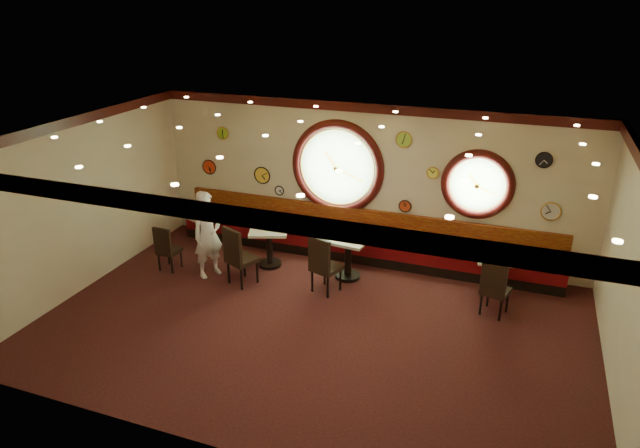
{
  "coord_description": "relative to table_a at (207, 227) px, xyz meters",
  "views": [
    {
      "loc": [
        2.95,
        -7.65,
        5.22
      ],
      "look_at": [
        -0.17,
        0.8,
        1.5
      ],
      "focal_mm": 32.0,
      "sensor_mm": 36.0,
      "label": 1
    }
  ],
  "objects": [
    {
      "name": "molding_front",
      "position": [
        3.29,
        -5.13,
        2.67
      ],
      "size": [
        9.0,
        0.1,
        0.18
      ],
      "primitive_type": "cube",
      "color": "#360B09",
      "rests_on": "wall_back"
    },
    {
      "name": "table_b",
      "position": [
        1.67,
        -0.4,
        0.07
      ],
      "size": [
        0.95,
        0.95,
        0.82
      ],
      "color": "black",
      "rests_on": "floor"
    },
    {
      "name": "wall_clock_3",
      "position": [
        0.99,
        0.78,
        1.06
      ],
      "size": [
        0.36,
        0.03,
        0.36
      ],
      "primitive_type": "cylinder",
      "rotation": [
        1.57,
        0.0,
        0.0
      ],
      "color": "yellow",
      "rests_on": "wall_back"
    },
    {
      "name": "banquette_base",
      "position": [
        3.29,
        0.54,
        -0.34
      ],
      "size": [
        8.0,
        0.55,
        0.2
      ],
      "primitive_type": "cube",
      "color": "black",
      "rests_on": "floor"
    },
    {
      "name": "wall_back",
      "position": [
        3.29,
        0.82,
        1.16
      ],
      "size": [
        9.0,
        0.02,
        3.2
      ],
      "primitive_type": "cube",
      "color": "beige",
      "rests_on": "floor"
    },
    {
      "name": "porthole_left_frame",
      "position": [
        2.69,
        0.8,
        1.41
      ],
      "size": [
        1.98,
        0.18,
        1.98
      ],
      "primitive_type": "torus",
      "rotation": [
        1.57,
        0.0,
        0.0
      ],
      "color": "#360B09",
      "rests_on": "wall_back"
    },
    {
      "name": "wall_clock_6",
      "position": [
        4.04,
        0.78,
        2.11
      ],
      "size": [
        0.3,
        0.03,
        0.3
      ],
      "primitive_type": "cylinder",
      "rotation": [
        1.57,
        0.0,
        0.0
      ],
      "color": "#8FBE3B",
      "rests_on": "wall_back"
    },
    {
      "name": "waiter",
      "position": [
        0.74,
        -1.17,
        0.42
      ],
      "size": [
        0.66,
        0.75,
        1.72
      ],
      "primitive_type": "imported",
      "rotation": [
        0.0,
        0.0,
        1.1
      ],
      "color": "white",
      "rests_on": "floor"
    },
    {
      "name": "ceiling",
      "position": [
        3.29,
        -2.18,
        2.76
      ],
      "size": [
        9.0,
        6.0,
        0.02
      ],
      "primitive_type": "cube",
      "color": "gold",
      "rests_on": "wall_back"
    },
    {
      "name": "wall_right",
      "position": [
        7.79,
        -2.18,
        1.16
      ],
      "size": [
        0.02,
        6.0,
        3.2
      ],
      "primitive_type": "cube",
      "color": "beige",
      "rests_on": "floor"
    },
    {
      "name": "molding_back",
      "position": [
        3.29,
        0.77,
        2.67
      ],
      "size": [
        9.0,
        0.1,
        0.18
      ],
      "primitive_type": "cube",
      "color": "#360B09",
      "rests_on": "wall_back"
    },
    {
      "name": "wall_left",
      "position": [
        -1.21,
        -2.18,
        1.16
      ],
      "size": [
        0.02,
        6.0,
        3.2
      ],
      "primitive_type": "cube",
      "color": "beige",
      "rests_on": "floor"
    },
    {
      "name": "table_a",
      "position": [
        0.0,
        0.0,
        0.0
      ],
      "size": [
        0.82,
        0.82,
        0.7
      ],
      "color": "black",
      "rests_on": "floor"
    },
    {
      "name": "table_d",
      "position": [
        5.99,
        0.02,
        0.02
      ],
      "size": [
        0.78,
        0.78,
        0.73
      ],
      "color": "black",
      "rests_on": "floor"
    },
    {
      "name": "condiment_c_pepper",
      "position": [
        3.37,
        -0.33,
        0.48
      ],
      "size": [
        0.04,
        0.04,
        0.11
      ],
      "primitive_type": "cylinder",
      "color": "silver",
      "rests_on": "table_c"
    },
    {
      "name": "wall_clock_0",
      "position": [
        0.09,
        0.78,
        1.91
      ],
      "size": [
        0.26,
        0.03,
        0.26
      ],
      "primitive_type": "cylinder",
      "rotation": [
        1.57,
        0.0,
        0.0
      ],
      "color": "#8EBD25",
      "rests_on": "wall_back"
    },
    {
      "name": "wall_clock_4",
      "position": [
        4.14,
        0.78,
        0.76
      ],
      "size": [
        0.24,
        0.03,
        0.24
      ],
      "primitive_type": "cylinder",
      "rotation": [
        1.57,
        0.0,
        0.0
      ],
      "color": "red",
      "rests_on": "wall_back"
    },
    {
      "name": "condiment_b_bottle",
      "position": [
        1.83,
        -0.3,
        0.45
      ],
      "size": [
        0.04,
        0.04,
        0.14
      ],
      "primitive_type": "cylinder",
      "color": "gold",
      "rests_on": "table_b"
    },
    {
      "name": "wall_clock_8",
      "position": [
        6.59,
        0.78,
        1.96
      ],
      "size": [
        0.28,
        0.03,
        0.28
      ],
      "primitive_type": "cylinder",
      "rotation": [
        1.57,
        0.0,
        0.0
      ],
      "color": "black",
      "rests_on": "wall_back"
    },
    {
      "name": "wall_clock_2",
      "position": [
        6.84,
        0.78,
        1.01
      ],
      "size": [
        0.34,
        0.03,
        0.34
      ],
      "primitive_type": "cylinder",
      "rotation": [
        1.57,
        0.0,
        0.0
      ],
      "color": "silver",
      "rests_on": "wall_back"
    },
    {
      "name": "porthole_left_glass",
      "position": [
        2.69,
        0.81,
        1.41
      ],
      "size": [
        1.66,
        0.02,
        1.66
      ],
      "primitive_type": "cylinder",
      "rotation": [
        1.57,
        0.0,
        0.0
      ],
      "color": "#87BD71",
      "rests_on": "wall_back"
    },
    {
      "name": "condiment_a_pepper",
      "position": [
        -0.03,
        -0.02,
        0.3
      ],
      "size": [
        0.03,
        0.03,
        0.09
      ],
      "primitive_type": "cylinder",
      "color": "silver",
      "rests_on": "table_a"
    },
    {
      "name": "condiment_a_bottle",
      "position": [
        0.09,
        0.1,
        0.35
      ],
      "size": [
        0.06,
        0.06,
        0.18
      ],
      "primitive_type": "cylinder",
      "color": "yellow",
      "rests_on": "table_a"
    },
    {
      "name": "condiment_d_bottle",
      "position": [
        6.04,
        0.11,
        0.36
      ],
      "size": [
        0.05,
        0.05,
        0.15
      ],
      "primitive_type": "cylinder",
      "color": "gold",
      "rests_on": "table_d"
    },
    {
      "name": "banquette_seat",
      "position": [
        3.29,
        0.54,
        -0.09
      ],
      "size": [
        8.0,
        0.55,
        0.3
      ],
      "primitive_type": "cube",
      "color": "#58070C",
      "rests_on": "banquette_base"
    },
    {
      "name": "condiment_d_salt",
      "position": [
        5.96,
        0.04,
        0.33
      ],
      "size": [
        0.03,
        0.03,
        0.09
      ],
      "primitive_type": "cylinder",
      "color": "silver",
      "rests_on": "table_d"
    },
    {
      "name": "condiment_b_pepper",
      "position": [
        1.65,
        -0.47,
        0.42
      ],
      "size": [
        0.03,
        0.03,
        0.09
      ],
      "primitive_type": "cylinder",
      "color": "silver",
      "rests_on": "table_b"
    },
    {
      "name": "banquette_back",
      "position": [
        3.29,
        0.76,
        0.31
      ],
      "size": [
        8.0,
        0.1,
        0.55
      ],
      "primitive_type": "cube",
      "color": "#5F0A07",
      "rests_on": "wall_back"
    },
    {
      "name": "wall_clock_5",
      "position": [
        1.39,
        0.78,
        0.76
      ],
      "size": [
        0.2,
        0.03,
        0.2
      ],
      "primitive_type": "cylinder",
      "rotation": [
        1.57,
        0.0,
        0.0
      ],
      "color": "silver",
      "rests_on": "wall_back"
    },
    {
      "name": "wall_clock_1",
      "position": [
        -0.31,
        0.78,
        1.11
      ],
      "size": [
        0.32,
        0.03,
        0.32
      ],
      "primitive_type": "cylinder",
      "rotation": [
        1.57,
        0.0,
        0.0
      ],
      "color": "red",
      "rests_on": "wall_back"
    },
    {
      "name": "condiment_c_bottle",
      "position": [
        3.42,
        -0.25,
        0.51
      ],
      "size": [
        0.06,
        0.06,
        0.18
      ],
      "primitive_type": "cylinder",
      "color": "gold",
      "rests_on": "table_c"
    },
    {
      "name": "condiment_d_pepper",
      "position": [
        6.06,
        -0.04,
        0.34
      ],
      "size": [
        0.04,
        0.04,
        0.1
      ],
      "primitive_type": "cylinder",
      "color": "silver",
      "rests_on": "table_d"
    },
    {
      "name": "porthole_left_ring",
      "position": [
        2.69,
        0.77,
        1.41
      ],
      "size": [
        1.61,
        0.03,
        1.61
      ],
      "primitive_type": "torus",
      "rotation": [
        1.57,
        0.0,
        0.0
      ],
      "color": "gold",
      "rests_on": "wall_back"
    },
    {
      "name": "condiment_c_salt",
      "position": [
        3.26,
        -0.31,
        0.47
      ],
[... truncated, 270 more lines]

